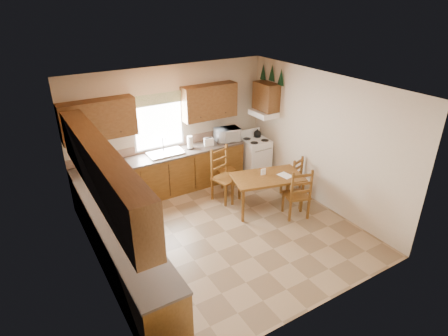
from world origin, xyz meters
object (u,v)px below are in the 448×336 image
stove (255,157)px  chair_far_left (226,175)px  dining_table (267,192)px  chair_far_right (225,167)px  microwave (227,135)px  chair_near_left (297,192)px  chair_near_right (291,175)px

stove → chair_far_left: (-1.25, -0.69, 0.14)m
chair_far_left → dining_table: bearing=-68.2°
chair_far_left → chair_far_right: 0.70m
stove → chair_far_left: size_ratio=0.75×
microwave → dining_table: size_ratio=0.37×
chair_near_left → chair_far_right: bearing=-56.9°
chair_near_left → dining_table: bearing=-39.9°
chair_near_left → chair_far_right: size_ratio=1.18×
chair_near_right → dining_table: bearing=-0.4°
dining_table → stove: bearing=77.5°
stove → chair_near_left: size_ratio=0.82×
dining_table → chair_far_right: (-0.17, 1.32, 0.08)m
stove → dining_table: (-0.73, -1.43, -0.07)m
chair_far_left → stove: bearing=15.3°
chair_far_left → microwave: bearing=43.1°
microwave → dining_table: 1.79m
chair_near_left → chair_near_right: (0.51, 0.75, -0.09)m
dining_table → chair_near_right: size_ratio=1.58×
microwave → chair_far_left: (-0.60, -0.91, -0.50)m
dining_table → chair_far_left: size_ratio=1.19×
dining_table → chair_far_right: size_ratio=1.53×
microwave → stove: bearing=-9.9°
chair_near_right → chair_far_right: bearing=-62.7°
microwave → chair_near_left: size_ratio=0.48×
dining_table → chair_near_right: bearing=29.8°
dining_table → chair_near_left: size_ratio=1.30×
chair_near_left → chair_far_left: bearing=-38.0°
stove → chair_near_left: 1.99m
stove → chair_far_right: (-0.91, -0.10, 0.01)m
chair_near_right → microwave: bearing=-77.0°
microwave → chair_near_right: microwave is taller
chair_near_right → chair_far_left: 1.46m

